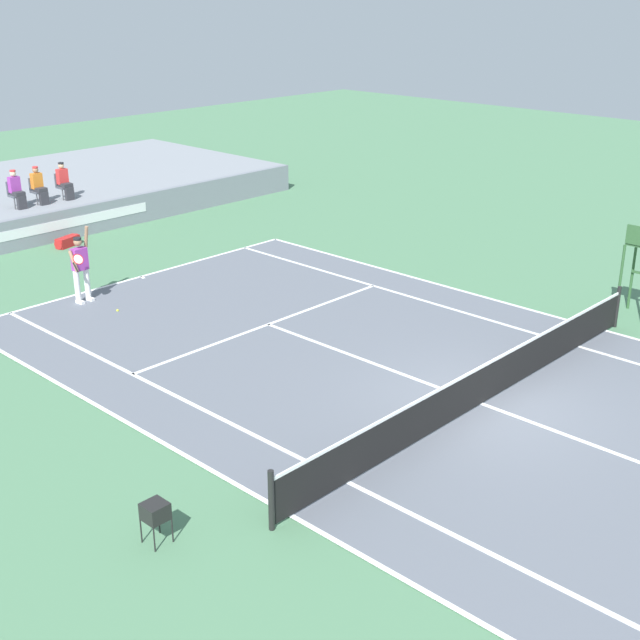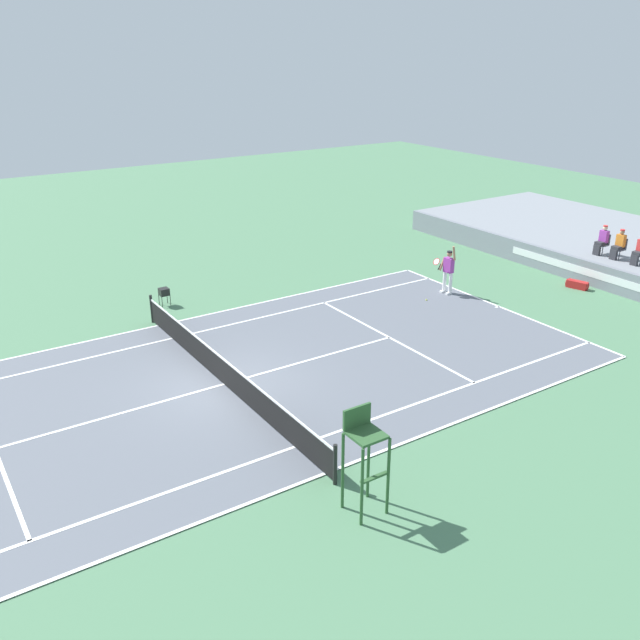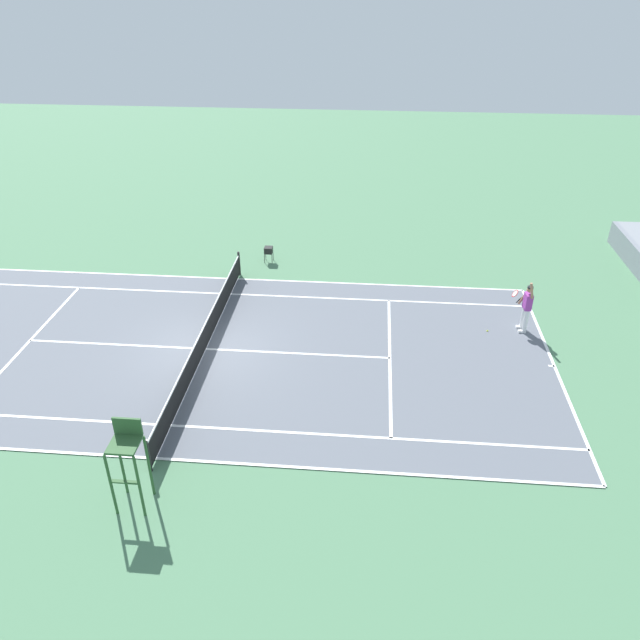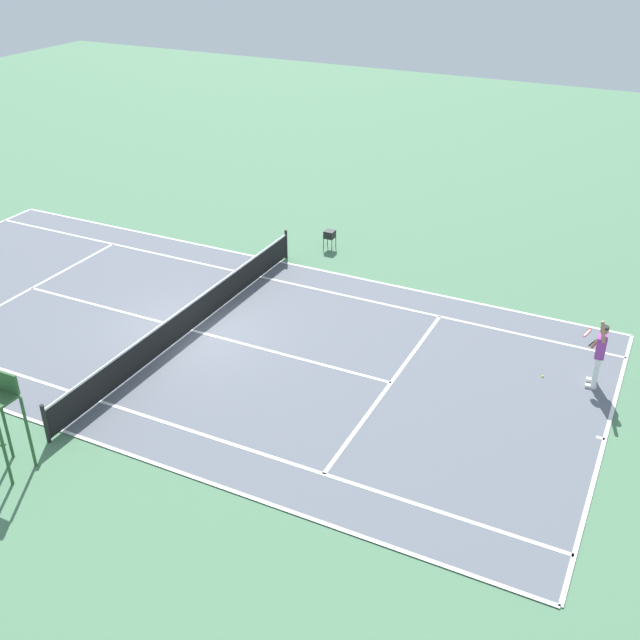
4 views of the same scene
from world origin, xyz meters
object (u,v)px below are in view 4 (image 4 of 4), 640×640
(tennis_ball, at_px, (543,376))
(umpire_chair, at_px, (2,413))
(tennis_player, at_px, (599,353))
(ball_hopper, at_px, (330,234))

(tennis_ball, height_order, umpire_chair, umpire_chair)
(tennis_player, relative_size, umpire_chair, 0.85)
(umpire_chair, xyz_separation_m, ball_hopper, (-14.40, 1.04, -0.98))
(tennis_ball, bearing_deg, ball_hopper, -120.70)
(umpire_chair, bearing_deg, ball_hopper, 175.87)
(tennis_player, height_order, umpire_chair, umpire_chair)
(tennis_ball, relative_size, umpire_chair, 0.03)
(tennis_ball, bearing_deg, umpire_chair, -47.64)
(tennis_player, relative_size, ball_hopper, 2.98)
(tennis_player, xyz_separation_m, ball_hopper, (-5.10, -10.21, -0.42))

